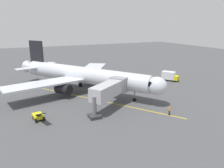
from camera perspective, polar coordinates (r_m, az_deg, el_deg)
ground_plane at (r=54.01m, az=-7.82°, el=-1.23°), size 220.00×220.00×0.00m
apron_lead_in_line at (r=46.45m, az=-5.35°, el=-4.02°), size 22.65×33.24×0.01m
airplane at (r=50.94m, az=-8.06°, el=2.38°), size 30.86×35.37×11.50m
jet_bridge at (r=40.52m, az=-0.19°, el=-1.34°), size 10.51×8.24×5.40m
ground_crew_marshaller at (r=39.37m, az=15.19°, el=-6.91°), size 0.31×0.43×1.71m
belt_loader_near_nose at (r=38.41m, az=-19.21°, el=-8.12°), size 1.93×4.71×2.32m
box_truck_portside at (r=62.93m, az=15.32°, el=2.11°), size 4.12×4.93×2.62m
baggage_cart_starboard_side at (r=69.68m, az=-6.06°, el=3.28°), size 2.09×2.87×1.27m
safety_cone_nose_left at (r=49.48m, az=12.18°, el=-2.73°), size 0.32×0.32×0.55m
safety_cone_nose_right at (r=55.68m, az=6.25°, el=-0.36°), size 0.32×0.32×0.55m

